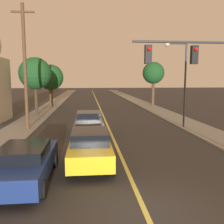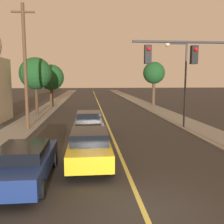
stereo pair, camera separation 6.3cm
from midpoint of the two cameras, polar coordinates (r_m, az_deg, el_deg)
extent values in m
plane|color=#2D2B28|center=(7.61, 7.66, -21.97)|extent=(200.00, 200.00, 0.00)
cube|color=#2D2B28|center=(42.64, -3.31, 2.51)|extent=(10.78, 80.00, 0.01)
cube|color=#D1C14C|center=(42.64, -3.31, 2.52)|extent=(0.16, 76.00, 0.00)
cube|color=gray|center=(42.91, -12.21, 2.46)|extent=(2.50, 80.00, 0.12)
cube|color=gray|center=(43.38, 5.50, 2.65)|extent=(2.50, 80.00, 0.12)
cube|color=gold|center=(11.20, -5.02, -8.23)|extent=(1.77, 4.65, 0.66)
cube|color=black|center=(10.87, -5.05, -5.52)|extent=(1.56, 2.09, 0.51)
cylinder|color=black|center=(12.70, -8.89, -7.93)|extent=(0.22, 0.74, 0.74)
cylinder|color=black|center=(12.71, -1.22, -7.83)|extent=(0.22, 0.74, 0.74)
cylinder|color=black|center=(9.96, -9.90, -12.35)|extent=(0.22, 0.74, 0.74)
cylinder|color=black|center=(9.97, 0.03, -12.22)|extent=(0.22, 0.74, 0.74)
cube|color=#474C51|center=(16.85, -5.17, -2.73)|extent=(1.76, 4.16, 0.76)
cube|color=black|center=(16.59, -5.20, -0.75)|extent=(1.55, 1.87, 0.47)
cylinder|color=black|center=(18.21, -7.81, -3.22)|extent=(0.22, 0.72, 0.72)
cylinder|color=black|center=(18.21, -2.55, -3.15)|extent=(0.22, 0.72, 0.72)
cylinder|color=black|center=(15.68, -8.20, -4.98)|extent=(0.22, 0.72, 0.72)
cylinder|color=black|center=(15.68, -2.07, -4.90)|extent=(0.22, 0.72, 0.72)
cube|color=navy|center=(9.88, -19.10, -11.20)|extent=(1.80, 4.67, 0.67)
cube|color=black|center=(9.55, -19.51, -8.49)|extent=(1.58, 2.10, 0.41)
cylinder|color=black|center=(11.52, -21.51, -10.35)|extent=(0.22, 0.61, 0.61)
cylinder|color=black|center=(11.17, -12.93, -10.57)|extent=(0.22, 0.61, 0.61)
cylinder|color=black|center=(8.50, -15.56, -16.59)|extent=(0.22, 0.61, 0.61)
cylinder|color=#333338|center=(13.18, 16.35, 15.10)|extent=(5.19, 0.12, 0.12)
cube|color=black|center=(13.31, 18.37, 12.30)|extent=(0.32, 0.28, 0.90)
sphere|color=red|center=(13.17, 18.74, 13.42)|extent=(0.20, 0.20, 0.20)
cube|color=black|center=(12.57, 8.33, 12.90)|extent=(0.32, 0.28, 0.90)
sphere|color=red|center=(12.42, 8.56, 14.11)|extent=(0.20, 0.20, 0.20)
cylinder|color=#333338|center=(19.64, 16.48, 5.93)|extent=(0.14, 0.14, 6.34)
cylinder|color=#333338|center=(19.55, 14.76, 14.86)|extent=(1.47, 0.09, 0.09)
sphere|color=beige|center=(19.30, 12.64, 14.87)|extent=(0.36, 0.36, 0.36)
cylinder|color=#513823|center=(19.07, -19.13, 9.55)|extent=(0.24, 0.24, 8.85)
cube|color=#513823|center=(19.61, -19.64, 20.77)|extent=(1.60, 0.12, 0.12)
cylinder|color=#3D2B1C|center=(26.50, -16.79, 2.70)|extent=(0.33, 0.33, 3.05)
sphere|color=#19471E|center=(26.43, -17.01, 8.43)|extent=(3.21, 3.21, 3.21)
cylinder|color=#4C3823|center=(34.15, -13.57, 3.50)|extent=(0.42, 0.42, 2.67)
sphere|color=#19471E|center=(34.08, -13.70, 7.71)|extent=(3.36, 3.36, 3.36)
cylinder|color=#4C3823|center=(35.26, 9.52, 4.34)|extent=(0.42, 0.42, 3.42)
sphere|color=#19471E|center=(35.22, 9.62, 8.82)|extent=(3.00, 3.00, 3.00)
camera|label=1|loc=(0.03, -89.89, 0.01)|focal=40.00mm
camera|label=2|loc=(0.03, 90.11, -0.01)|focal=40.00mm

